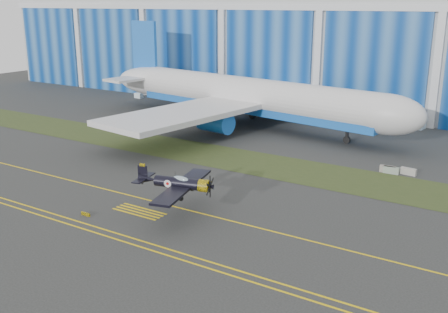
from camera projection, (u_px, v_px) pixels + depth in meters
The scene contains 14 objects.
ground at pixel (326, 222), 53.42m from camera, with size 260.00×260.00×0.00m, color #363735.
grass_median at pixel (369, 183), 64.76m from camera, with size 260.00×10.00×0.02m, color #475128.
taxiway_centreline at pixel (306, 240), 49.37m from camera, with size 200.00×0.20×0.02m, color yellow.
edge_line_near at pixel (258, 284), 41.67m from camera, with size 80.00×0.20×0.02m, color yellow.
edge_line_far at pixel (264, 278), 42.48m from camera, with size 80.00×0.20×0.02m, color yellow.
hold_short_ladder at pixel (139, 211), 56.08m from camera, with size 6.00×2.40×0.02m, color yellow, non-canonical shape.
guard_board_left at pixel (86, 214), 54.93m from camera, with size 1.20×0.15×0.35m, color yellow.
warbird at pixel (178, 183), 54.36m from camera, with size 11.93×13.36×3.39m.
jetliner at pixel (251, 57), 91.80m from camera, with size 78.61×69.64×24.56m.
shipping_container at pixel (408, 120), 93.57m from camera, with size 5.90×2.36×2.56m, color #CEEAF9.
cart at pixel (139, 95), 122.21m from camera, with size 1.97×1.18×1.18m, color silver.
barrier_a at pixel (388, 169), 68.78m from camera, with size 2.00×0.60×0.90m, color gray.
barrier_b at pixel (391, 170), 68.37m from camera, with size 2.00×0.60×0.90m, color gray.
barrier_c at pixel (408, 171), 67.88m from camera, with size 2.00×0.60×0.90m, color #A09B94.
Camera 1 is at (17.53, -47.29, 21.56)m, focal length 42.00 mm.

